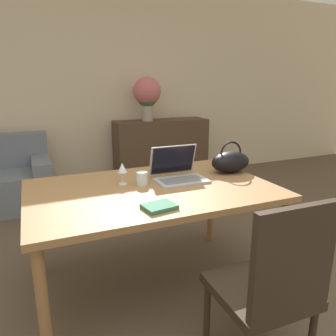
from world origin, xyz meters
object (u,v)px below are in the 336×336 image
at_px(laptop, 177,171).
at_px(handbag, 230,162).
at_px(drinking_glass, 142,178).
at_px(chair, 272,284).
at_px(wine_glass, 122,169).
at_px(flower_vase, 147,94).

distance_m(laptop, handbag, 0.45).
bearing_deg(drinking_glass, handbag, 2.74).
distance_m(chair, handbag, 1.14).
relative_size(drinking_glass, wine_glass, 0.60).
distance_m(chair, laptop, 1.05).
bearing_deg(chair, laptop, 92.53).
height_order(laptop, flower_vase, flower_vase).
height_order(drinking_glass, handbag, handbag).
bearing_deg(laptop, drinking_glass, -174.25).
bearing_deg(laptop, chair, -88.63).
height_order(drinking_glass, flower_vase, flower_vase).
xyz_separation_m(drinking_glass, flower_vase, (0.84, 2.23, 0.46)).
bearing_deg(flower_vase, wine_glass, -113.80).
distance_m(handbag, flower_vase, 2.24).
xyz_separation_m(laptop, handbag, (0.45, 0.01, 0.02)).
height_order(chair, handbag, handbag).
xyz_separation_m(laptop, drinking_glass, (-0.28, -0.03, -0.02)).
bearing_deg(laptop, flower_vase, 75.69).
bearing_deg(handbag, wine_glass, 178.03).
bearing_deg(handbag, laptop, -179.11).
xyz_separation_m(handbag, flower_vase, (0.11, 2.20, 0.42)).
distance_m(laptop, wine_glass, 0.40).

